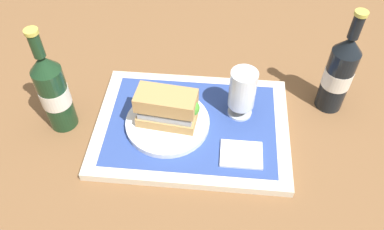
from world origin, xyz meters
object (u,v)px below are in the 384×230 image
(plate, at_px, (168,123))
(second_bottle, at_px, (53,91))
(beer_glass, at_px, (242,92))
(beer_bottle, at_px, (339,73))
(sandwich, at_px, (168,108))

(plate, bearing_deg, second_bottle, 179.39)
(beer_glass, bearing_deg, plate, -162.14)
(beer_glass, distance_m, second_bottle, 0.41)
(beer_bottle, bearing_deg, beer_glass, -162.75)
(sandwich, relative_size, second_bottle, 0.51)
(beer_bottle, relative_size, second_bottle, 1.00)
(sandwich, bearing_deg, beer_glass, 24.44)
(beer_glass, height_order, beer_bottle, beer_bottle)
(beer_glass, bearing_deg, second_bottle, -173.07)
(beer_glass, relative_size, beer_bottle, 0.47)
(plate, bearing_deg, beer_glass, 17.86)
(sandwich, xyz_separation_m, beer_glass, (0.16, 0.05, 0.01))
(sandwich, distance_m, beer_glass, 0.17)
(sandwich, xyz_separation_m, second_bottle, (-0.25, 0.00, 0.03))
(beer_bottle, bearing_deg, sandwich, -162.29)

